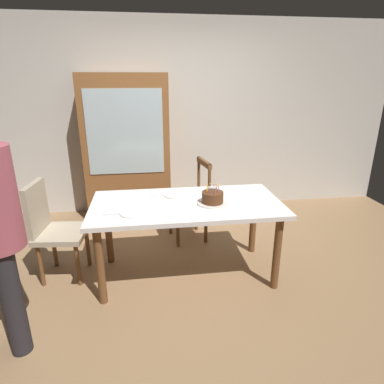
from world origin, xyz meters
The scene contains 11 objects.
ground centered at (0.00, 0.00, 0.00)m, with size 6.40×6.40×0.00m, color #93704C.
back_wall centered at (0.00, 1.85, 1.30)m, with size 6.40×0.10×2.60m, color beige.
dining_table centered at (0.00, 0.00, 0.67)m, with size 1.74×0.88×0.76m.
birthday_cake centered at (0.23, -0.06, 0.81)m, with size 0.28×0.28×0.18m.
plate_near_celebrant centered at (-0.48, -0.20, 0.76)m, with size 0.22×0.22×0.01m, color white.
plate_far_side centered at (-0.09, 0.20, 0.76)m, with size 0.22×0.22×0.01m, color white.
fork_near_celebrant centered at (-0.64, -0.20, 0.76)m, with size 0.18×0.02×0.01m, color silver.
fork_far_side centered at (-0.25, 0.21, 0.76)m, with size 0.18×0.02×0.01m, color silver.
chair_spindle_back centered at (0.13, 0.76, 0.46)m, with size 0.51×0.51×0.95m.
chair_upholstered centered at (-1.26, 0.15, 0.53)m, with size 0.49×0.48×0.95m.
china_cabinet centered at (-0.60, 1.56, 0.95)m, with size 1.10×0.45×1.90m.
Camera 1 is at (-0.34, -2.77, 1.85)m, focal length 30.40 mm.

